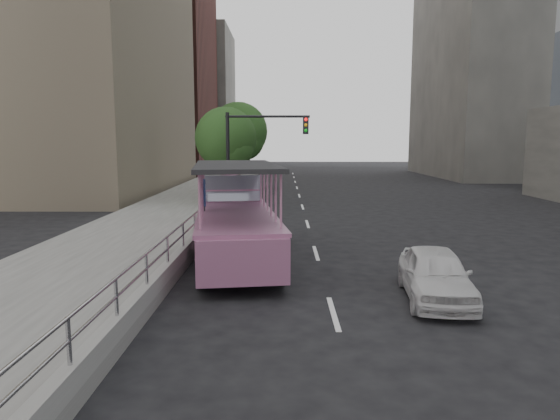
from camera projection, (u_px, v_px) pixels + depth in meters
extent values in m
plane|color=black|center=(288.00, 287.00, 13.04)|extent=(160.00, 160.00, 0.00)
cube|color=#A2A29C|center=(161.00, 221.00, 22.96)|extent=(5.50, 80.00, 0.30)
cube|color=#AAAAA5|center=(183.00, 252.00, 14.98)|extent=(0.24, 30.00, 0.36)
cylinder|color=#B4B4B9|center=(69.00, 341.00, 6.98)|extent=(0.07, 0.07, 0.70)
cylinder|color=#B4B4B9|center=(116.00, 297.00, 8.96)|extent=(0.07, 0.07, 0.70)
cylinder|color=#B4B4B9|center=(146.00, 269.00, 10.94)|extent=(0.07, 0.07, 0.70)
cylinder|color=#B4B4B9|center=(167.00, 249.00, 12.92)|extent=(0.07, 0.07, 0.70)
cylinder|color=#B4B4B9|center=(183.00, 235.00, 14.90)|extent=(0.07, 0.07, 0.70)
cylinder|color=#B4B4B9|center=(195.00, 224.00, 16.88)|extent=(0.07, 0.07, 0.70)
cylinder|color=#B4B4B9|center=(204.00, 215.00, 18.86)|extent=(0.07, 0.07, 0.70)
cylinder|color=#B4B4B9|center=(212.00, 208.00, 20.85)|extent=(0.07, 0.07, 0.70)
cylinder|color=#B4B4B9|center=(218.00, 202.00, 22.83)|extent=(0.07, 0.07, 0.70)
cylinder|color=#B4B4B9|center=(223.00, 197.00, 24.81)|extent=(0.07, 0.07, 0.70)
cylinder|color=#B4B4B9|center=(183.00, 235.00, 14.90)|extent=(0.06, 22.00, 0.06)
cylinder|color=#B4B4B9|center=(183.00, 224.00, 14.86)|extent=(0.06, 22.00, 0.06)
cylinder|color=black|center=(203.00, 273.00, 12.92)|extent=(0.42, 0.84, 0.81)
cylinder|color=black|center=(278.00, 270.00, 13.18)|extent=(0.42, 0.84, 0.81)
cylinder|color=black|center=(204.00, 252.00, 15.39)|extent=(0.42, 0.84, 0.81)
cylinder|color=black|center=(268.00, 250.00, 15.65)|extent=(0.42, 0.84, 0.81)
cylinder|color=black|center=(206.00, 236.00, 17.86)|extent=(0.42, 0.84, 0.81)
cylinder|color=black|center=(260.00, 235.00, 18.12)|extent=(0.42, 0.84, 0.81)
cube|color=#C37CA2|center=(236.00, 233.00, 15.62)|extent=(3.24, 7.60, 1.12)
cube|color=#C37CA2|center=(231.00, 208.00, 19.83)|extent=(2.44, 2.19, 1.40)
cylinder|color=#C37CA2|center=(230.00, 199.00, 20.54)|extent=(2.18, 0.91, 2.11)
cube|color=#A35F87|center=(243.00, 262.00, 11.88)|extent=(2.27, 0.62, 1.12)
cube|color=#A35F87|center=(236.00, 214.00, 15.54)|extent=(3.38, 7.88, 0.11)
cube|color=black|center=(236.00, 166.00, 14.98)|extent=(3.17, 6.20, 0.13)
cube|color=#9DA7BA|center=(232.00, 188.00, 18.15)|extent=(2.07, 0.47, 0.94)
cube|color=#C37CA2|center=(232.00, 194.00, 18.59)|extent=(2.08, 1.16, 0.45)
imported|color=white|center=(435.00, 274.00, 11.95)|extent=(1.87, 3.81, 1.25)
cylinder|color=black|center=(204.00, 223.00, 15.87)|extent=(0.08, 0.08, 2.38)
cube|color=#0B1B4F|center=(204.00, 192.00, 15.73)|extent=(0.21, 0.56, 0.86)
cube|color=white|center=(205.00, 192.00, 15.73)|extent=(0.13, 0.36, 0.52)
cylinder|color=black|center=(228.00, 165.00, 25.08)|extent=(0.18, 0.18, 5.20)
cylinder|color=black|center=(268.00, 116.00, 24.74)|extent=(4.20, 0.12, 0.12)
cube|color=black|center=(306.00, 126.00, 24.79)|extent=(0.28, 0.22, 0.85)
sphere|color=red|center=(306.00, 119.00, 24.62)|extent=(0.16, 0.16, 0.16)
cylinder|color=#342017|center=(226.00, 180.00, 28.70)|extent=(0.22, 0.22, 3.08)
sphere|color=#245221|center=(226.00, 138.00, 28.37)|extent=(3.52, 3.52, 3.52)
sphere|color=#245221|center=(232.00, 148.00, 28.14)|extent=(2.42, 2.42, 2.42)
cylinder|color=#342017|center=(239.00, 171.00, 34.61)|extent=(0.22, 0.22, 3.47)
sphere|color=#245221|center=(239.00, 131.00, 34.24)|extent=(3.97, 3.97, 3.97)
sphere|color=#245221|center=(244.00, 140.00, 34.03)|extent=(2.73, 2.73, 2.73)
cube|color=brown|center=(132.00, 63.00, 58.92)|extent=(18.00, 16.00, 26.00)
cube|color=gray|center=(532.00, 24.00, 52.27)|extent=(20.00, 20.00, 32.00)
cube|color=gray|center=(178.00, 100.00, 75.17)|extent=(16.00, 14.00, 20.00)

